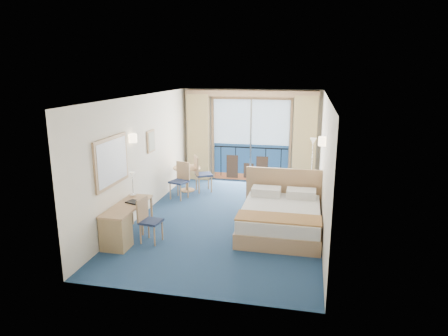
{
  "coord_description": "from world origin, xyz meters",
  "views": [
    {
      "loc": [
        1.66,
        -8.25,
        3.26
      ],
      "look_at": [
        -0.16,
        0.2,
        1.11
      ],
      "focal_mm": 32.0,
      "sensor_mm": 36.0,
      "label": 1
    }
  ],
  "objects_px": {
    "desk_chair": "(147,218)",
    "desk": "(119,227)",
    "round_table": "(187,173)",
    "nightstand": "(311,199)",
    "table_chair_b": "(181,178)",
    "table_chair_a": "(201,172)",
    "floor_lamp": "(313,151)",
    "bed": "(281,217)",
    "armchair": "(297,192)"
  },
  "relations": [
    {
      "from": "nightstand",
      "to": "table_chair_a",
      "type": "bearing_deg",
      "value": 164.24
    },
    {
      "from": "round_table",
      "to": "table_chair_a",
      "type": "height_order",
      "value": "table_chair_a"
    },
    {
      "from": "bed",
      "to": "desk_chair",
      "type": "bearing_deg",
      "value": -157.03
    },
    {
      "from": "desk_chair",
      "to": "bed",
      "type": "bearing_deg",
      "value": -59.33
    },
    {
      "from": "desk_chair",
      "to": "nightstand",
      "type": "bearing_deg",
      "value": -42.87
    },
    {
      "from": "table_chair_a",
      "to": "desk",
      "type": "bearing_deg",
      "value": 143.37
    },
    {
      "from": "bed",
      "to": "floor_lamp",
      "type": "relative_size",
      "value": 1.45
    },
    {
      "from": "bed",
      "to": "desk",
      "type": "xyz_separation_m",
      "value": [
        -2.92,
        -1.36,
        0.07
      ]
    },
    {
      "from": "table_chair_b",
      "to": "table_chair_a",
      "type": "bearing_deg",
      "value": 78.82
    },
    {
      "from": "desk",
      "to": "desk_chair",
      "type": "height_order",
      "value": "desk_chair"
    },
    {
      "from": "armchair",
      "to": "table_chair_a",
      "type": "distance_m",
      "value": 2.66
    },
    {
      "from": "armchair",
      "to": "desk",
      "type": "distance_m",
      "value": 4.49
    },
    {
      "from": "floor_lamp",
      "to": "table_chair_b",
      "type": "height_order",
      "value": "floor_lamp"
    },
    {
      "from": "desk",
      "to": "round_table",
      "type": "bearing_deg",
      "value": 86.93
    },
    {
      "from": "bed",
      "to": "desk",
      "type": "relative_size",
      "value": 1.43
    },
    {
      "from": "nightstand",
      "to": "table_chair_b",
      "type": "height_order",
      "value": "table_chair_b"
    },
    {
      "from": "nightstand",
      "to": "armchair",
      "type": "distance_m",
      "value": 0.47
    },
    {
      "from": "desk_chair",
      "to": "table_chair_a",
      "type": "height_order",
      "value": "table_chair_a"
    },
    {
      "from": "armchair",
      "to": "floor_lamp",
      "type": "bearing_deg",
      "value": -154.5
    },
    {
      "from": "floor_lamp",
      "to": "round_table",
      "type": "relative_size",
      "value": 1.94
    },
    {
      "from": "bed",
      "to": "desk",
      "type": "distance_m",
      "value": 3.22
    },
    {
      "from": "desk",
      "to": "table_chair_b",
      "type": "height_order",
      "value": "table_chair_b"
    },
    {
      "from": "desk",
      "to": "round_table",
      "type": "relative_size",
      "value": 1.96
    },
    {
      "from": "armchair",
      "to": "round_table",
      "type": "distance_m",
      "value": 3.04
    },
    {
      "from": "nightstand",
      "to": "desk",
      "type": "distance_m",
      "value": 4.52
    },
    {
      "from": "floor_lamp",
      "to": "desk_chair",
      "type": "distance_m",
      "value": 5.28
    },
    {
      "from": "nightstand",
      "to": "table_chair_a",
      "type": "xyz_separation_m",
      "value": [
        -2.94,
        0.83,
        0.3
      ]
    },
    {
      "from": "floor_lamp",
      "to": "table_chair_a",
      "type": "xyz_separation_m",
      "value": [
        -2.94,
        -0.9,
        -0.53
      ]
    },
    {
      "from": "nightstand",
      "to": "desk",
      "type": "bearing_deg",
      "value": -141.17
    },
    {
      "from": "desk",
      "to": "bed",
      "type": "bearing_deg",
      "value": 24.91
    },
    {
      "from": "armchair",
      "to": "desk_chair",
      "type": "height_order",
      "value": "desk_chair"
    },
    {
      "from": "round_table",
      "to": "table_chair_a",
      "type": "relative_size",
      "value": 0.75
    },
    {
      "from": "desk",
      "to": "desk_chair",
      "type": "relative_size",
      "value": 1.67
    },
    {
      "from": "bed",
      "to": "armchair",
      "type": "relative_size",
      "value": 3.06
    },
    {
      "from": "floor_lamp",
      "to": "table_chair_a",
      "type": "height_order",
      "value": "floor_lamp"
    },
    {
      "from": "floor_lamp",
      "to": "bed",
      "type": "bearing_deg",
      "value": -100.61
    },
    {
      "from": "round_table",
      "to": "nightstand",
      "type": "bearing_deg",
      "value": -13.93
    },
    {
      "from": "round_table",
      "to": "table_chair_b",
      "type": "distance_m",
      "value": 0.63
    },
    {
      "from": "desk",
      "to": "table_chair_a",
      "type": "xyz_separation_m",
      "value": [
        0.59,
        3.66,
        0.18
      ]
    },
    {
      "from": "bed",
      "to": "armchair",
      "type": "bearing_deg",
      "value": 81.74
    },
    {
      "from": "floor_lamp",
      "to": "desk",
      "type": "bearing_deg",
      "value": -127.66
    },
    {
      "from": "round_table",
      "to": "floor_lamp",
      "type": "bearing_deg",
      "value": 15.23
    },
    {
      "from": "desk",
      "to": "desk_chair",
      "type": "bearing_deg",
      "value": 34.48
    },
    {
      "from": "desk",
      "to": "table_chair_a",
      "type": "height_order",
      "value": "table_chair_a"
    },
    {
      "from": "desk_chair",
      "to": "table_chair_a",
      "type": "distance_m",
      "value": 3.36
    },
    {
      "from": "nightstand",
      "to": "armchair",
      "type": "bearing_deg",
      "value": 135.84
    },
    {
      "from": "table_chair_a",
      "to": "round_table",
      "type": "bearing_deg",
      "value": 62.99
    },
    {
      "from": "desk_chair",
      "to": "desk",
      "type": "bearing_deg",
      "value": 132.17
    },
    {
      "from": "nightstand",
      "to": "table_chair_a",
      "type": "distance_m",
      "value": 3.07
    },
    {
      "from": "bed",
      "to": "desk_chair",
      "type": "relative_size",
      "value": 2.39
    }
  ]
}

